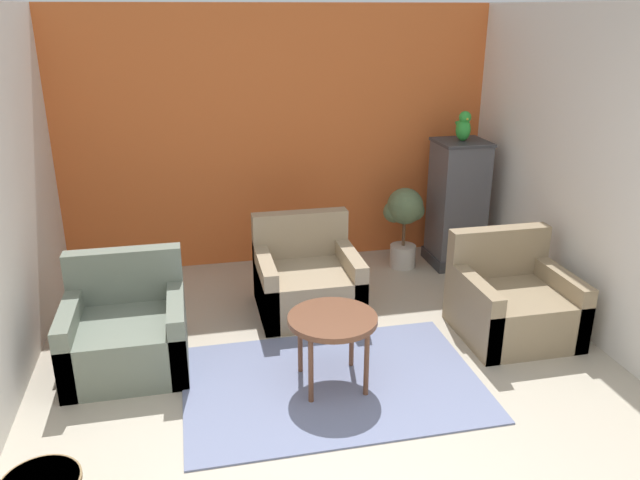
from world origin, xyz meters
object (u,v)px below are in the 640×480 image
Objects in this scene: armchair_left at (127,333)px; potted_plant at (404,217)px; armchair_right at (512,304)px; armchair_middle at (307,282)px; birdcage at (457,204)px; coffee_table at (332,324)px; parrot at (463,127)px.

potted_plant is at bearing 27.38° from armchair_left.
potted_plant is (-0.39, 1.52, 0.27)m from armchair_right.
birdcage is at bearing 22.97° from armchair_middle.
armchair_right is 1.55m from birdcage.
armchair_left is 3.47m from birdcage.
birdcage reaches higher than armchair_middle.
armchair_left is 1.00× the size of armchair_right.
coffee_table is at bearing -132.52° from birdcage.
birdcage is at bearing -1.80° from potted_plant.
potted_plant is (1.20, 1.93, 0.06)m from coffee_table.
armchair_right is (3.01, -0.16, 0.00)m from armchair_left.
birdcage is at bearing -90.00° from parrot.
armchair_left is at bearing 157.94° from coffee_table.
parrot reaches higher than coffee_table.
birdcage is 1.55× the size of potted_plant.
birdcage reaches higher than coffee_table.
coffee_table is 0.72× the size of armchair_right.
parrot reaches higher than armchair_middle.
armchair_left is 2.96m from potted_plant.
parrot is (0.16, 1.50, 1.16)m from armchair_right.
birdcage is (1.70, 0.72, 0.38)m from armchair_middle.
coffee_table is 0.48× the size of birdcage.
armchair_right is (1.59, 0.42, -0.21)m from coffee_table.
armchair_left is (-1.42, 0.57, -0.21)m from coffee_table.
birdcage reaches higher than potted_plant.
birdcage is at bearing 22.88° from armchair_left.
armchair_right is 1.90m from parrot.
potted_plant is (-0.55, 0.02, -0.10)m from birdcage.
armchair_left is 3.64m from parrot.
birdcage is at bearing 83.88° from armchair_right.
birdcage is 0.56m from potted_plant.
armchair_middle is 0.67× the size of birdcage.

